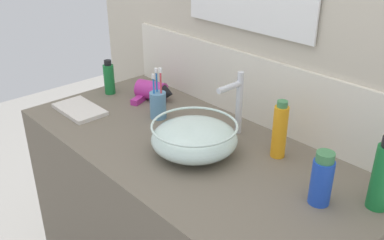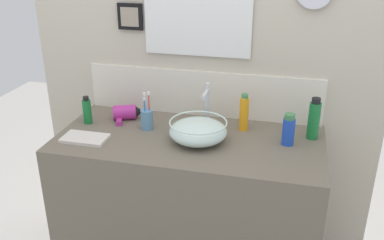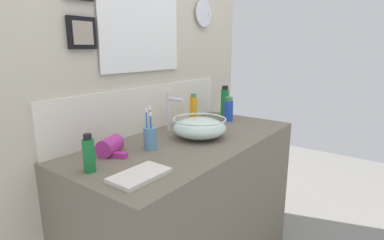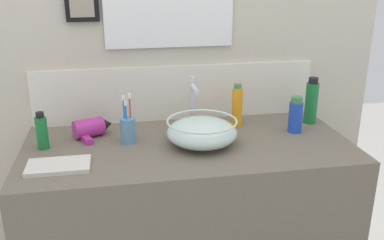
{
  "view_description": "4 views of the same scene",
  "coord_description": "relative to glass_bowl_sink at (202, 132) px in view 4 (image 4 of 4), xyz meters",
  "views": [
    {
      "loc": [
        0.95,
        -0.86,
        1.64
      ],
      "look_at": [
        0.02,
        0.0,
        1.02
      ],
      "focal_mm": 40.0,
      "sensor_mm": 36.0,
      "label": 1
    },
    {
      "loc": [
        0.47,
        -1.86,
        1.86
      ],
      "look_at": [
        0.02,
        0.0,
        1.02
      ],
      "focal_mm": 40.0,
      "sensor_mm": 36.0,
      "label": 2
    },
    {
      "loc": [
        -1.2,
        -0.91,
        1.38
      ],
      "look_at": [
        0.02,
        0.0,
        1.02
      ],
      "focal_mm": 28.0,
      "sensor_mm": 36.0,
      "label": 3
    },
    {
      "loc": [
        -0.27,
        -1.59,
        1.59
      ],
      "look_at": [
        0.02,
        0.0,
        1.02
      ],
      "focal_mm": 40.0,
      "sensor_mm": 36.0,
      "label": 4
    }
  ],
  "objects": [
    {
      "name": "spray_bottle",
      "position": [
        0.54,
        0.17,
        0.05
      ],
      "size": [
        0.06,
        0.06,
        0.21
      ],
      "color": "#197233",
      "rests_on": "vanity_counter"
    },
    {
      "name": "glass_bowl_sink",
      "position": [
        0.0,
        0.0,
        0.0
      ],
      "size": [
        0.28,
        0.28,
        0.11
      ],
      "color": "silver",
      "rests_on": "vanity_counter"
    },
    {
      "name": "back_panel",
      "position": [
        -0.05,
        0.36,
        0.2
      ],
      "size": [
        1.93,
        0.09,
        2.34
      ],
      "color": "beige",
      "rests_on": "ground"
    },
    {
      "name": "hand_towel",
      "position": [
        -0.55,
        -0.12,
        -0.05
      ],
      "size": [
        0.22,
        0.13,
        0.02
      ],
      "primitive_type": "cube",
      "color": "silver",
      "rests_on": "vanity_counter"
    },
    {
      "name": "soap_dispenser",
      "position": [
        -0.63,
        0.08,
        0.01
      ],
      "size": [
        0.05,
        0.05,
        0.15
      ],
      "color": "#197233",
      "rests_on": "vanity_counter"
    },
    {
      "name": "lotion_bottle",
      "position": [
        0.2,
        0.19,
        0.04
      ],
      "size": [
        0.05,
        0.05,
        0.2
      ],
      "color": "orange",
      "rests_on": "vanity_counter"
    },
    {
      "name": "vanity_counter",
      "position": [
        -0.05,
        0.02,
        -0.51
      ],
      "size": [
        1.33,
        0.62,
        0.92
      ],
      "primitive_type": "cube",
      "color": "#6B6051",
      "rests_on": "ground"
    },
    {
      "name": "hair_drier",
      "position": [
        -0.44,
        0.17,
        -0.02
      ],
      "size": [
        0.18,
        0.18,
        0.08
      ],
      "color": "#B22D8C",
      "rests_on": "vanity_counter"
    },
    {
      "name": "shampoo_bottle",
      "position": [
        0.43,
        0.07,
        0.02
      ],
      "size": [
        0.06,
        0.06,
        0.16
      ],
      "color": "blue",
      "rests_on": "vanity_counter"
    },
    {
      "name": "toothbrush_cup",
      "position": [
        -0.29,
        0.08,
        0.0
      ],
      "size": [
        0.06,
        0.06,
        0.2
      ],
      "color": "#598CB2",
      "rests_on": "vanity_counter"
    },
    {
      "name": "faucet",
      "position": [
        -0.0,
        0.2,
        0.08
      ],
      "size": [
        0.02,
        0.12,
        0.23
      ],
      "color": "silver",
      "rests_on": "vanity_counter"
    }
  ]
}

